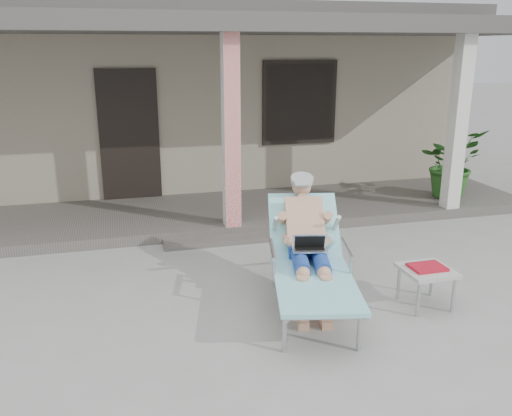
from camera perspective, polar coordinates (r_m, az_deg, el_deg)
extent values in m
plane|color=#9E9E99|center=(5.83, 2.03, -9.64)|extent=(60.00, 60.00, 0.00)
cube|color=gray|center=(11.65, -7.21, 11.20)|extent=(10.00, 5.00, 3.00)
cube|color=#474442|center=(11.62, -7.52, 19.32)|extent=(10.40, 5.40, 0.30)
cube|color=black|center=(9.08, -13.19, 7.47)|extent=(0.95, 0.06, 2.10)
cube|color=black|center=(9.54, 4.60, 11.00)|extent=(1.20, 0.06, 1.30)
cube|color=black|center=(9.54, 4.61, 10.99)|extent=(1.32, 0.05, 1.42)
cube|color=#605B56|center=(8.52, -3.72, -0.49)|extent=(10.00, 2.00, 0.15)
cube|color=red|center=(7.40, -2.65, 7.87)|extent=(0.22, 0.22, 2.61)
cube|color=silver|center=(8.81, 20.47, 8.27)|extent=(0.22, 0.22, 2.61)
cube|color=#474442|center=(8.15, -4.10, 18.71)|extent=(10.00, 2.30, 0.24)
cube|color=#605B56|center=(7.47, -2.02, -3.28)|extent=(2.00, 0.30, 0.07)
cylinder|color=#B7B7BC|center=(4.84, 3.04, -12.94)|extent=(0.05, 0.05, 0.39)
cylinder|color=#B7B7BC|center=(4.94, 10.84, -12.59)|extent=(0.05, 0.05, 0.39)
cylinder|color=#B7B7BC|center=(6.04, 1.93, -6.63)|extent=(0.05, 0.05, 0.39)
cylinder|color=#B7B7BC|center=(6.12, 8.11, -6.48)|extent=(0.05, 0.05, 0.39)
cube|color=#B7B7BC|center=(5.21, 6.24, -8.15)|extent=(0.92, 1.39, 0.03)
cube|color=#9AE2EE|center=(5.20, 6.24, -7.89)|extent=(1.03, 1.45, 0.04)
cube|color=#B7B7BC|center=(5.98, 5.06, -2.25)|extent=(0.77, 0.74, 0.52)
cube|color=#9AE2EE|center=(5.97, 5.07, -1.92)|extent=(0.89, 0.83, 0.59)
cylinder|color=#A3A3A5|center=(6.13, 4.84, 3.08)|extent=(0.31, 0.31, 0.14)
cube|color=silver|center=(5.55, 5.64, -4.26)|extent=(0.39, 0.32, 0.25)
cube|color=#B6B6B1|center=(5.81, 17.57, -6.28)|extent=(0.50, 0.50, 0.04)
cylinder|color=#B7B7BC|center=(5.65, 16.72, -9.20)|extent=(0.04, 0.04, 0.37)
cylinder|color=#B7B7BC|center=(5.85, 20.07, -8.60)|extent=(0.04, 0.04, 0.37)
cylinder|color=#B7B7BC|center=(5.95, 14.77, -7.67)|extent=(0.04, 0.04, 0.37)
cylinder|color=#B7B7BC|center=(6.15, 18.01, -7.16)|extent=(0.04, 0.04, 0.37)
cube|color=#B71326|center=(5.80, 17.60, -5.97)|extent=(0.35, 0.26, 0.03)
cube|color=black|center=(5.90, 16.94, -5.56)|extent=(0.34, 0.02, 0.03)
imported|color=#26591E|center=(9.59, 19.83, 4.43)|extent=(1.29, 1.22, 1.13)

